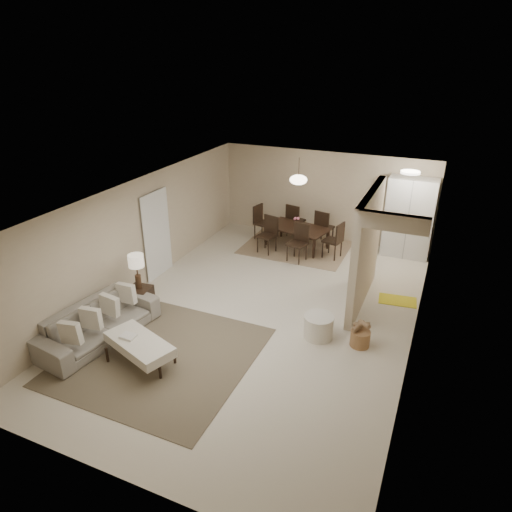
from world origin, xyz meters
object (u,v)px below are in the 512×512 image
at_px(round_pouf, 318,327).
at_px(wicker_basket, 360,338).
at_px(dining_table, 296,238).
at_px(pantry_cabinet, 409,218).
at_px(side_table, 140,298).
at_px(sofa, 98,323).
at_px(ottoman_bench, 139,345).

bearing_deg(round_pouf, wicker_basket, 2.31).
distance_m(wicker_basket, dining_table, 4.65).
bearing_deg(wicker_basket, dining_table, 123.74).
xyz_separation_m(pantry_cabinet, side_table, (-4.75, -5.07, -0.80)).
bearing_deg(wicker_basket, round_pouf, -177.69).
xyz_separation_m(sofa, wicker_basket, (4.57, 1.75, -0.19)).
relative_size(ottoman_bench, side_table, 2.94).
bearing_deg(ottoman_bench, pantry_cabinet, 80.64).
height_order(ottoman_bench, dining_table, dining_table).
distance_m(sofa, round_pouf, 4.15).
xyz_separation_m(ottoman_bench, side_table, (-1.11, 1.51, -0.13)).
distance_m(pantry_cabinet, sofa, 7.94).
height_order(ottoman_bench, side_table, side_table).
bearing_deg(round_pouf, dining_table, 114.67).
bearing_deg(pantry_cabinet, sofa, -127.38).
distance_m(pantry_cabinet, round_pouf, 4.75).
relative_size(pantry_cabinet, side_table, 4.25).
bearing_deg(ottoman_bench, dining_table, 101.60).
xyz_separation_m(pantry_cabinet, dining_table, (-2.81, -0.67, -0.75)).
bearing_deg(pantry_cabinet, dining_table, -166.55).
xyz_separation_m(pantry_cabinet, round_pouf, (-1.02, -4.57, -0.83)).
bearing_deg(dining_table, ottoman_bench, -85.36).
relative_size(side_table, dining_table, 0.29).
bearing_deg(wicker_basket, pantry_cabinet, 87.11).
bearing_deg(dining_table, wicker_basket, -43.66).
xyz_separation_m(pantry_cabinet, sofa, (-4.80, -6.28, -0.70)).
distance_m(sofa, side_table, 1.22).
height_order(round_pouf, wicker_basket, round_pouf).
bearing_deg(sofa, round_pouf, -57.77).
height_order(pantry_cabinet, ottoman_bench, pantry_cabinet).
relative_size(pantry_cabinet, round_pouf, 3.65).
distance_m(side_table, wicker_basket, 4.55).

